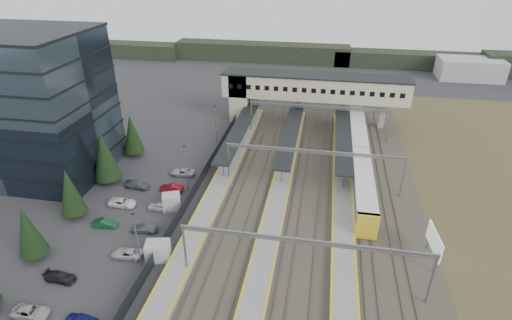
% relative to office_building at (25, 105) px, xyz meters
% --- Properties ---
extents(ground, '(220.00, 220.00, 0.00)m').
position_rel_office_building_xyz_m(ground, '(36.00, -12.00, -12.19)').
color(ground, '#2B2B2D').
rests_on(ground, ground).
extents(office_building, '(24.30, 18.30, 24.30)m').
position_rel_office_building_xyz_m(office_building, '(0.00, 0.00, 0.00)').
color(office_building, '#35444F').
rests_on(office_building, ground).
extents(conifer_row, '(4.42, 49.82, 9.50)m').
position_rel_office_building_xyz_m(conifer_row, '(14.00, -15.86, -7.36)').
color(conifer_row, black).
rests_on(conifer_row, ground).
extents(car_park, '(10.37, 44.30, 1.26)m').
position_rel_office_building_xyz_m(car_park, '(22.52, -17.17, -11.60)').
color(car_park, silver).
rests_on(car_park, ground).
extents(lampposts, '(0.50, 53.25, 8.07)m').
position_rel_office_building_xyz_m(lampposts, '(28.00, -10.75, -7.86)').
color(lampposts, slate).
rests_on(lampposts, ground).
extents(fence, '(0.08, 90.00, 2.00)m').
position_rel_office_building_xyz_m(fence, '(29.50, -7.00, -11.19)').
color(fence, '#26282B').
rests_on(fence, ground).
extents(relay_cabin_near, '(3.39, 2.78, 2.49)m').
position_rel_office_building_xyz_m(relay_cabin_near, '(29.64, -18.37, -10.95)').
color(relay_cabin_near, '#A2A3A7').
rests_on(relay_cabin_near, ground).
extents(relay_cabin_far, '(3.28, 3.04, 2.42)m').
position_rel_office_building_xyz_m(relay_cabin_far, '(27.31, -7.46, -10.98)').
color(relay_cabin_far, '#A2A3A7').
rests_on(relay_cabin_far, ground).
extents(rail_corridor, '(34.00, 90.00, 0.92)m').
position_rel_office_building_xyz_m(rail_corridor, '(45.34, -7.00, -11.90)').
color(rail_corridor, '#3A332C').
rests_on(rail_corridor, ground).
extents(canopies, '(23.10, 30.00, 3.28)m').
position_rel_office_building_xyz_m(canopies, '(43.00, 15.00, -8.27)').
color(canopies, black).
rests_on(canopies, ground).
extents(footbridge, '(40.40, 6.40, 11.20)m').
position_rel_office_building_xyz_m(footbridge, '(43.70, 30.00, -4.26)').
color(footbridge, '#BEAE95').
rests_on(footbridge, ground).
extents(gantries, '(28.40, 62.28, 7.17)m').
position_rel_office_building_xyz_m(gantries, '(48.00, -9.00, -6.20)').
color(gantries, slate).
rests_on(gantries, ground).
extents(train, '(3.00, 41.77, 3.78)m').
position_rel_office_building_xyz_m(train, '(56.00, 10.59, -10.04)').
color(train, silver).
rests_on(train, ground).
extents(billboard, '(0.62, 5.41, 4.50)m').
position_rel_office_building_xyz_m(billboard, '(63.88, -12.55, -9.21)').
color(billboard, slate).
rests_on(billboard, ground).
extents(treeline_far, '(170.00, 19.00, 7.00)m').
position_rel_office_building_xyz_m(treeline_far, '(59.81, 80.28, -9.24)').
color(treeline_far, black).
rests_on(treeline_far, ground).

